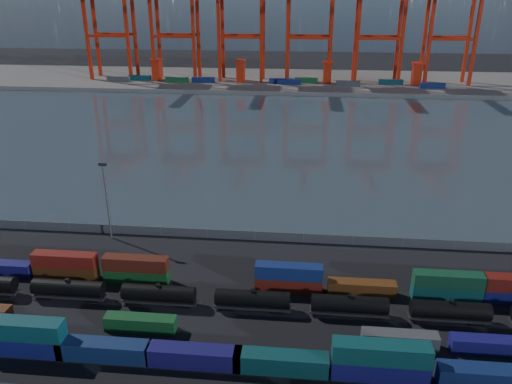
{
  "coord_description": "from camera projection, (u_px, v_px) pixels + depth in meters",
  "views": [
    {
      "loc": [
        9.29,
        -63.23,
        48.87
      ],
      "look_at": [
        0.0,
        30.0,
        10.0
      ],
      "focal_mm": 35.0,
      "sensor_mm": 36.0,
      "label": 1
    }
  ],
  "objects": [
    {
      "name": "tanker_string",
      "position": [
        159.0,
        294.0,
        81.95
      ],
      "size": [
        136.53,
        2.69,
        3.85
      ],
      "color": "black",
      "rests_on": "ground"
    },
    {
      "name": "gantry_cranes",
      "position": [
        275.0,
        6.0,
        250.09
      ],
      "size": [
        199.79,
        47.59,
        64.45
      ],
      "color": "red",
      "rests_on": "ground"
    },
    {
      "name": "harbor_water",
      "position": [
        277.0,
        137.0,
        174.2
      ],
      "size": [
        700.0,
        700.0,
        0.0
      ],
      "primitive_type": "plane",
      "color": "#33414A",
      "rests_on": "ground"
    },
    {
      "name": "container_row_south",
      "position": [
        223.0,
        354.0,
        68.33
      ],
      "size": [
        140.44,
        2.62,
        5.59
      ],
      "color": "#414346",
      "rests_on": "ground"
    },
    {
      "name": "container_row_north",
      "position": [
        336.0,
        281.0,
        84.89
      ],
      "size": [
        127.12,
        2.34,
        4.99
      ],
      "color": "navy",
      "rests_on": "ground"
    },
    {
      "name": "ground",
      "position": [
        237.0,
        324.0,
        77.7
      ],
      "size": [
        700.0,
        700.0,
        0.0
      ],
      "primitive_type": "plane",
      "color": "black",
      "rests_on": "ground"
    },
    {
      "name": "quay_containers",
      "position": [
        267.0,
        81.0,
        257.09
      ],
      "size": [
        172.58,
        10.99,
        2.6
      ],
      "color": "navy",
      "rests_on": "far_quay"
    },
    {
      "name": "straddle_carriers",
      "position": [
        284.0,
        71.0,
        258.75
      ],
      "size": [
        140.0,
        7.0,
        11.1
      ],
      "color": "red",
      "rests_on": "far_quay"
    },
    {
      "name": "waterfront_fence",
      "position": [
        255.0,
        236.0,
        103.05
      ],
      "size": [
        160.12,
        0.12,
        2.2
      ],
      "color": "#595B5E",
      "rests_on": "ground"
    },
    {
      "name": "yard_light_mast",
      "position": [
        107.0,
        197.0,
        100.78
      ],
      "size": [
        1.6,
        0.4,
        16.6
      ],
      "color": "slate",
      "rests_on": "ground"
    },
    {
      "name": "container_row_mid",
      "position": [
        296.0,
        333.0,
        73.94
      ],
      "size": [
        126.84,
        2.24,
        2.38
      ],
      "color": "navy",
      "rests_on": "ground"
    },
    {
      "name": "far_quay",
      "position": [
        289.0,
        81.0,
        270.33
      ],
      "size": [
        700.0,
        70.0,
        2.0
      ],
      "primitive_type": "cube",
      "color": "#514F4C",
      "rests_on": "ground"
    }
  ]
}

